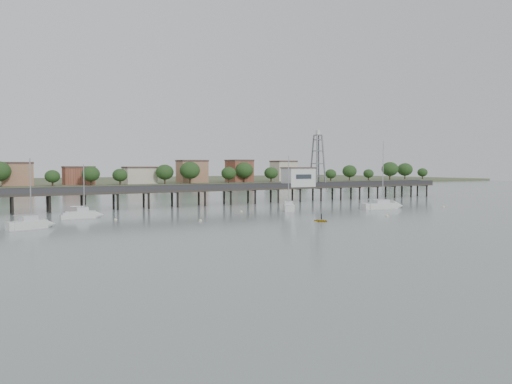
% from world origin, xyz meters
% --- Properties ---
extents(ground_plane, '(500.00, 500.00, 0.00)m').
position_xyz_m(ground_plane, '(0.00, 0.00, 0.00)').
color(ground_plane, slate).
rests_on(ground_plane, ground).
extents(pier, '(150.00, 5.00, 5.50)m').
position_xyz_m(pier, '(0.00, 60.00, 3.79)').
color(pier, '#2D2823').
rests_on(pier, ground).
extents(pier_building, '(8.40, 5.40, 5.30)m').
position_xyz_m(pier_building, '(25.00, 60.00, 6.67)').
color(pier_building, silver).
rests_on(pier_building, ground).
extents(lattice_tower, '(3.20, 3.20, 15.50)m').
position_xyz_m(lattice_tower, '(31.50, 60.00, 11.10)').
color(lattice_tower, slate).
rests_on(lattice_tower, ground).
extents(sailboat_d, '(10.23, 4.22, 16.23)m').
position_xyz_m(sailboat_d, '(29.91, 31.60, 0.63)').
color(sailboat_d, silver).
rests_on(sailboat_d, ground).
extents(sailboat_c, '(5.66, 7.57, 12.45)m').
position_xyz_m(sailboat_c, '(8.01, 39.24, 0.65)').
color(sailboat_c, silver).
rests_on(sailboat_c, ground).
extents(sailboat_a, '(7.04, 3.97, 11.32)m').
position_xyz_m(sailboat_a, '(-43.78, 31.88, 0.65)').
color(sailboat_a, silver).
rests_on(sailboat_a, ground).
extents(sailboat_b, '(6.27, 2.32, 10.35)m').
position_xyz_m(sailboat_b, '(-33.63, 44.03, 0.66)').
color(sailboat_b, silver).
rests_on(sailboat_b, ground).
extents(white_tender, '(3.33, 1.74, 1.24)m').
position_xyz_m(white_tender, '(-36.91, 44.14, 0.38)').
color(white_tender, silver).
rests_on(white_tender, ground).
extents(yellow_dinghy, '(1.88, 1.13, 2.53)m').
position_xyz_m(yellow_dinghy, '(0.55, 17.62, 0.00)').
color(yellow_dinghy, gold).
rests_on(yellow_dinghy, ground).
extents(dinghy_occupant, '(0.80, 1.22, 0.28)m').
position_xyz_m(dinghy_occupant, '(0.55, 17.62, 0.00)').
color(dinghy_occupant, black).
rests_on(dinghy_occupant, ground).
extents(mooring_buoys, '(73.96, 22.81, 0.39)m').
position_xyz_m(mooring_buoys, '(6.82, 32.12, 0.08)').
color(mooring_buoys, '#EBEBB7').
rests_on(mooring_buoys, ground).
extents(far_shore, '(500.00, 170.00, 10.40)m').
position_xyz_m(far_shore, '(0.36, 239.58, 0.95)').
color(far_shore, '#475133').
rests_on(far_shore, ground).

